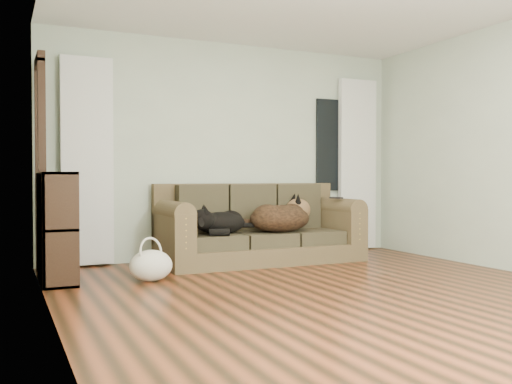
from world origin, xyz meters
name	(u,v)px	position (x,y,z in m)	size (l,w,h in m)	color
floor	(342,295)	(0.00, 0.00, 0.00)	(5.00, 5.00, 0.00)	black
wall_back	(230,151)	(0.00, 2.50, 1.30)	(4.50, 0.04, 2.60)	beige
wall_left	(53,128)	(-2.25, 0.00, 1.30)	(0.04, 5.00, 2.60)	beige
curtain_left	(87,161)	(-1.70, 2.42, 1.15)	(0.55, 0.08, 2.25)	white
curtain_right	(357,164)	(1.80, 2.42, 1.15)	(0.55, 0.08, 2.25)	white
window_pane	(333,145)	(1.45, 2.47, 1.40)	(0.50, 0.03, 1.20)	black
door_casing	(40,170)	(-2.20, 2.05, 1.05)	(0.07, 0.60, 2.10)	black
sofa	(261,223)	(0.17, 1.97, 0.45)	(2.31, 1.00, 0.95)	#413B23
dog_black_lab	(219,222)	(-0.37, 1.91, 0.48)	(0.60, 0.42, 0.25)	black
dog_shepherd	(282,219)	(0.39, 1.87, 0.49)	(0.79, 0.56, 0.35)	black
tv_remote	(336,198)	(1.11, 1.84, 0.73)	(0.05, 0.17, 0.02)	black
tote_bag	(151,264)	(-1.29, 1.27, 0.16)	(0.41, 0.31, 0.30)	silver
bookshelf	(57,228)	(-2.09, 1.61, 0.50)	(0.31, 0.82, 1.02)	black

